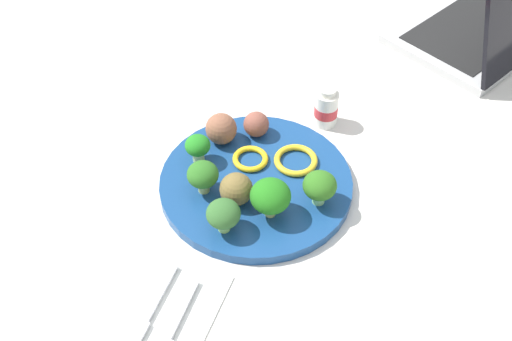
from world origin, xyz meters
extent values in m
plane|color=silver|center=(0.00, 0.00, 0.00)|extent=(4.00, 4.00, 0.00)
cylinder|color=navy|center=(0.00, 0.00, 0.01)|extent=(0.28, 0.28, 0.02)
cylinder|color=#A7B767|center=(0.05, -0.06, 0.02)|extent=(0.02, 0.02, 0.02)
ellipsoid|color=#2C6720|center=(0.05, -0.06, 0.05)|extent=(0.04, 0.04, 0.04)
cylinder|color=#8DD084|center=(0.00, 0.10, 0.02)|extent=(0.02, 0.02, 0.02)
ellipsoid|color=#306B1E|center=(0.00, 0.10, 0.05)|extent=(0.05, 0.05, 0.04)
cylinder|color=#98D067|center=(0.10, 0.00, 0.02)|extent=(0.02, 0.02, 0.01)
ellipsoid|color=#32612B|center=(0.10, 0.00, 0.05)|extent=(0.05, 0.05, 0.04)
cylinder|color=#ADBE67|center=(0.05, 0.04, 0.02)|extent=(0.02, 0.02, 0.02)
ellipsoid|color=#22731A|center=(0.05, 0.04, 0.05)|extent=(0.06, 0.06, 0.04)
cylinder|color=#A8C579|center=(0.00, -0.09, 0.02)|extent=(0.02, 0.02, 0.02)
ellipsoid|color=#227A1F|center=(0.00, -0.09, 0.05)|extent=(0.04, 0.04, 0.03)
sphere|color=brown|center=(0.05, -0.01, 0.04)|extent=(0.05, 0.05, 0.05)
sphere|color=brown|center=(-0.05, -0.08, 0.04)|extent=(0.05, 0.05, 0.05)
sphere|color=brown|center=(-0.09, -0.04, 0.04)|extent=(0.04, 0.04, 0.04)
torus|color=yellow|center=(-0.03, -0.02, 0.02)|extent=(0.08, 0.08, 0.01)
torus|color=yellow|center=(-0.06, 0.04, 0.02)|extent=(0.09, 0.09, 0.01)
cube|color=white|center=(0.25, -0.01, 0.00)|extent=(0.18, 0.13, 0.01)
cube|color=silver|center=(0.23, 0.01, 0.01)|extent=(0.09, 0.02, 0.01)
cube|color=silver|center=(0.22, -0.03, 0.01)|extent=(0.09, 0.02, 0.01)
cube|color=silver|center=(0.29, -0.02, 0.01)|extent=(0.06, 0.02, 0.01)
cylinder|color=white|center=(-0.18, 0.04, 0.03)|extent=(0.04, 0.04, 0.06)
cylinder|color=red|center=(-0.18, 0.04, 0.03)|extent=(0.04, 0.04, 0.02)
cylinder|color=silver|center=(-0.18, 0.04, 0.06)|extent=(0.03, 0.03, 0.01)
cube|color=#B6B6B6|center=(-0.53, 0.21, 0.01)|extent=(0.38, 0.32, 0.02)
cube|color=black|center=(-0.53, 0.21, 0.02)|extent=(0.32, 0.25, 0.00)
camera|label=1|loc=(0.61, 0.29, 0.73)|focal=47.68mm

